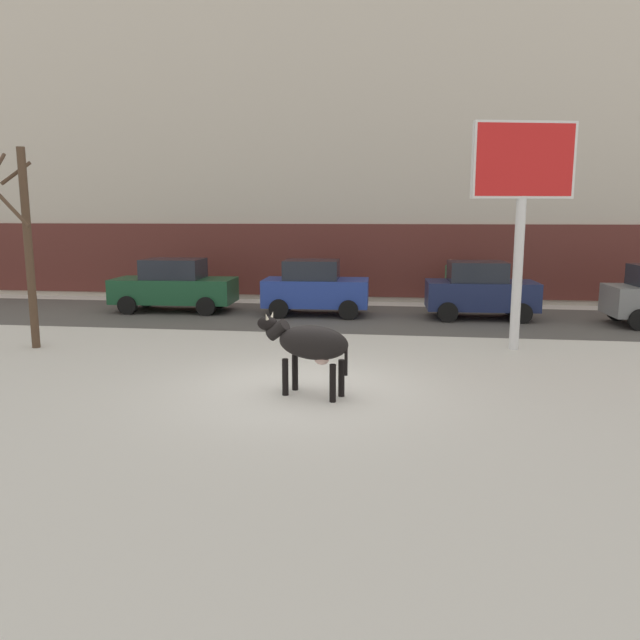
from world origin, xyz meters
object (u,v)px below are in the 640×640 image
object	(u,v)px
car_darkgreen_sedan	(174,286)
car_navy_hatchback	(480,290)
car_blue_hatchback	(315,288)
cow_black	(310,344)
pedestrian_near_billboard	(450,282)
billboard	(523,174)
bare_tree_left_lot	(26,241)

from	to	relation	value
car_darkgreen_sedan	car_navy_hatchback	bearing A→B (deg)	-0.43
car_navy_hatchback	car_darkgreen_sedan	bearing A→B (deg)	179.57
car_darkgreen_sedan	car_blue_hatchback	world-z (taller)	car_blue_hatchback
cow_black	car_blue_hatchback	bearing A→B (deg)	97.83
pedestrian_near_billboard	car_blue_hatchback	bearing A→B (deg)	-149.42
car_blue_hatchback	car_darkgreen_sedan	bearing A→B (deg)	178.47
cow_black	pedestrian_near_billboard	size ratio (longest dim) A/B	1.11
car_darkgreen_sedan	pedestrian_near_billboard	world-z (taller)	car_darkgreen_sedan
cow_black	car_darkgreen_sedan	size ratio (longest dim) A/B	0.45
billboard	pedestrian_near_billboard	world-z (taller)	billboard
car_blue_hatchback	bare_tree_left_lot	size ratio (longest dim) A/B	0.72
cow_black	car_navy_hatchback	world-z (taller)	car_navy_hatchback
cow_black	bare_tree_left_lot	bearing A→B (deg)	157.53
bare_tree_left_lot	car_darkgreen_sedan	bearing A→B (deg)	77.86
cow_black	bare_tree_left_lot	world-z (taller)	bare_tree_left_lot
car_darkgreen_sedan	cow_black	bearing A→B (deg)	-56.32
car_blue_hatchback	pedestrian_near_billboard	xyz separation A→B (m)	(4.64, 2.74, -0.05)
pedestrian_near_billboard	billboard	bearing A→B (deg)	-81.31
billboard	car_blue_hatchback	bearing A→B (deg)	141.35
billboard	car_navy_hatchback	world-z (taller)	billboard
cow_black	pedestrian_near_billboard	distance (m)	12.50
car_navy_hatchback	billboard	bearing A→B (deg)	-85.81
car_navy_hatchback	pedestrian_near_billboard	bearing A→B (deg)	106.22
billboard	car_darkgreen_sedan	size ratio (longest dim) A/B	1.30
pedestrian_near_billboard	bare_tree_left_lot	size ratio (longest dim) A/B	0.35
car_darkgreen_sedan	car_blue_hatchback	distance (m)	5.01
billboard	car_blue_hatchback	distance (m)	8.12
billboard	pedestrian_near_billboard	xyz separation A→B (m)	(-1.12, 7.35, -3.43)
cow_black	car_blue_hatchback	distance (m)	9.39
cow_black	car_darkgreen_sedan	xyz separation A→B (m)	(-6.28, 9.43, -0.09)
car_darkgreen_sedan	car_blue_hatchback	xyz separation A→B (m)	(5.01, -0.13, 0.02)
car_navy_hatchback	bare_tree_left_lot	world-z (taller)	bare_tree_left_lot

